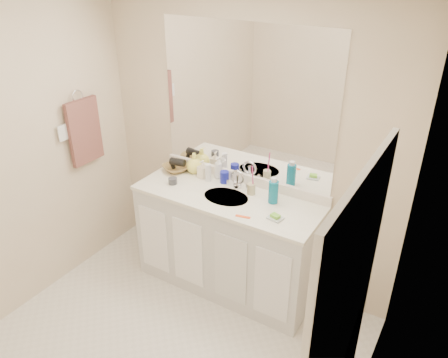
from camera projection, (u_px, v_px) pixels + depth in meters
wall_back at (245, 147)px, 3.50m from camera, size 2.60×0.02×2.40m
wall_right at (361, 307)px, 1.92m from camera, size 0.02×2.60×2.40m
vanity_cabinet at (227, 243)px, 3.65m from camera, size 1.50×0.55×0.85m
countertop at (227, 197)px, 3.45m from camera, size 1.52×0.57×0.03m
backsplash at (243, 178)px, 3.62m from camera, size 1.52×0.03×0.08m
sink_basin at (226, 198)px, 3.43m from camera, size 0.37×0.37×0.02m
faucet at (237, 181)px, 3.54m from camera, size 0.02×0.02×0.11m
mirror at (246, 103)px, 3.33m from camera, size 1.48×0.01×1.20m
blue_mug at (224, 177)px, 3.61m from camera, size 0.09×0.09×0.10m
tan_cup at (251, 189)px, 3.45m from camera, size 0.08×0.08×0.09m
toothbrush at (253, 177)px, 3.39m from camera, size 0.01×0.04×0.20m
mouthwash_bottle at (273, 192)px, 3.31m from camera, size 0.10×0.10×0.18m
soap_dish at (275, 218)px, 3.14m from camera, size 0.12×0.10×0.01m
green_soap at (275, 216)px, 3.13m from camera, size 0.07×0.06×0.02m
orange_comb at (243, 217)px, 3.16m from camera, size 0.11×0.05×0.00m
dark_jar at (173, 181)px, 3.61m from camera, size 0.08×0.08×0.05m
extra_white_bottle at (208, 173)px, 3.63m from camera, size 0.06×0.06×0.15m
soap_bottle_white at (218, 168)px, 3.67m from camera, size 0.08×0.08×0.19m
soap_bottle_cream at (202, 169)px, 3.69m from camera, size 0.08×0.08×0.15m
soap_bottle_yellow at (194, 163)px, 3.77m from camera, size 0.17×0.17×0.18m
wicker_basket at (176, 168)px, 3.82m from camera, size 0.29×0.29×0.05m
hair_dryer at (178, 162)px, 3.78m from camera, size 0.14×0.08×0.07m
towel_ring at (77, 96)px, 3.53m from camera, size 0.01×0.11×0.11m
hand_towel at (85, 131)px, 3.66m from camera, size 0.04×0.32×0.55m
switch_plate at (63, 133)px, 3.49m from camera, size 0.01×0.08×0.13m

